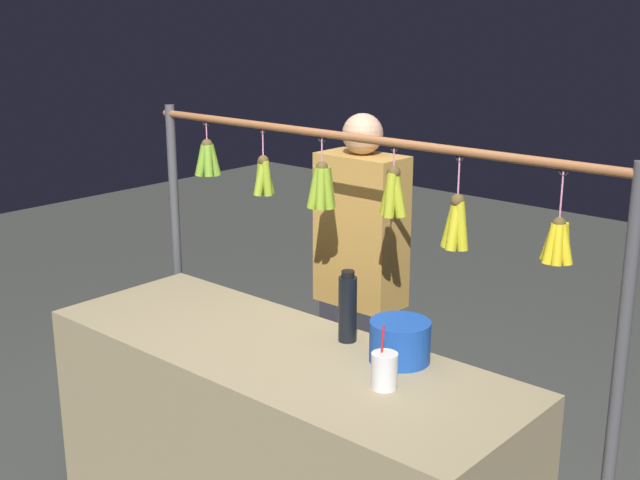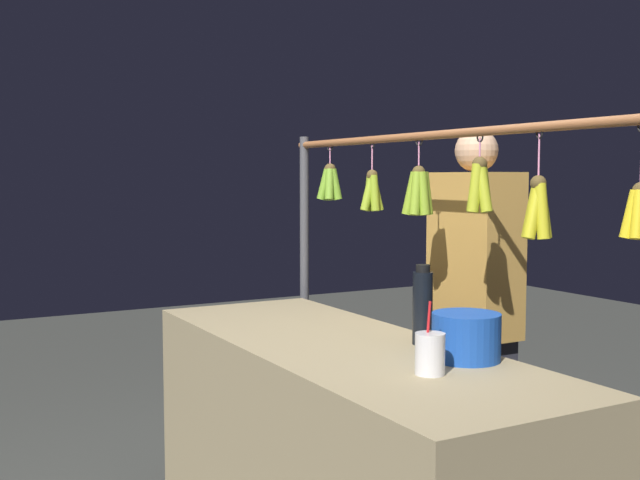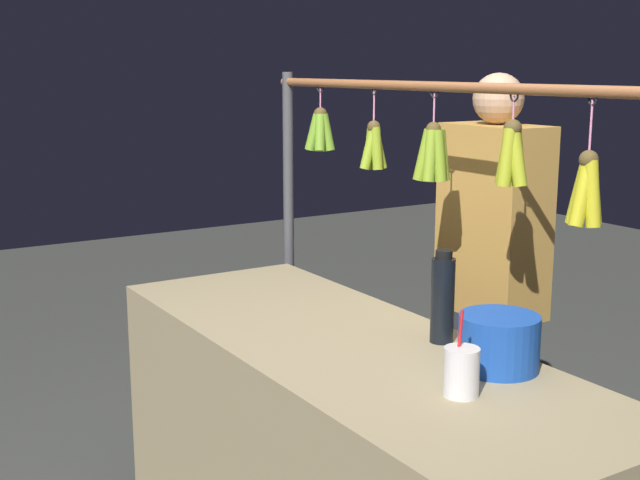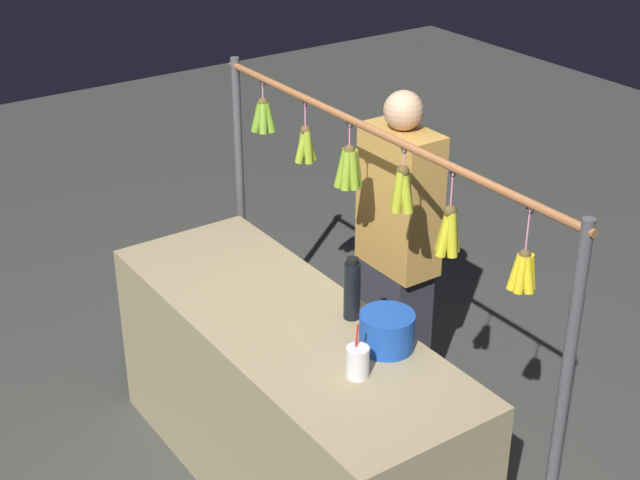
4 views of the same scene
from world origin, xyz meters
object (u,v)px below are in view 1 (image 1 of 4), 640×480
object	(u,v)px
blue_bucket	(400,341)
drink_cup	(385,370)
water_bottle	(348,308)
vendor_person	(360,296)

from	to	relation	value
blue_bucket	drink_cup	bearing A→B (deg)	113.20
water_bottle	vendor_person	world-z (taller)	vendor_person
drink_cup	vendor_person	size ratio (longest dim) A/B	0.13
drink_cup	vendor_person	world-z (taller)	vendor_person
drink_cup	blue_bucket	bearing A→B (deg)	-66.80
water_bottle	blue_bucket	distance (m)	0.26
blue_bucket	drink_cup	world-z (taller)	drink_cup
blue_bucket	drink_cup	distance (m)	0.22
water_bottle	vendor_person	xyz separation A→B (m)	(0.37, -0.54, -0.19)
water_bottle	blue_bucket	world-z (taller)	water_bottle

